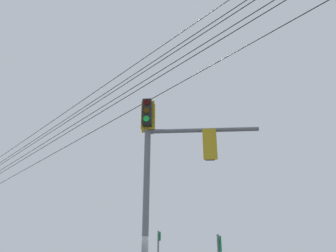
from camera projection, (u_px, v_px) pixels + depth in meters
signal_mast_assembly at (163, 159)px, 11.39m from camera, size 3.51×2.37×6.91m
overhead_wire_span at (125, 90)px, 13.65m from camera, size 8.86×30.16×2.65m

